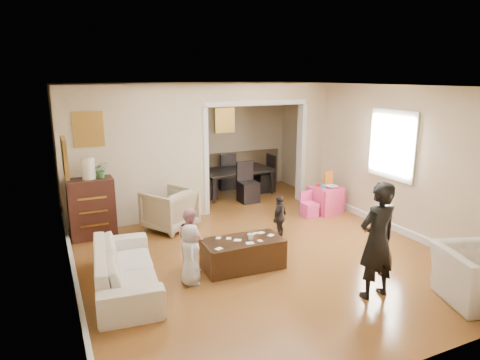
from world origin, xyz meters
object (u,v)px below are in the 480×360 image
table_lamp (88,169)px  child_toddler (280,217)px  play_table (325,200)px  dining_table (236,182)px  child_kneel_b (190,239)px  cyan_cup (323,186)px  armchair_back (170,209)px  dresser (92,208)px  adult_person (377,241)px  coffee_table (243,254)px  sofa (126,268)px  coffee_cup (251,237)px  child_kneel_a (190,254)px

table_lamp → child_toddler: 3.35m
play_table → dining_table: dining_table is taller
child_kneel_b → child_toddler: (1.75, 0.45, -0.06)m
cyan_cup → armchair_back: bearing=171.9°
dresser → play_table: dresser is taller
table_lamp → cyan_cup: 4.50m
armchair_back → adult_person: bearing=85.5°
play_table → child_toddler: bearing=-150.8°
coffee_table → play_table: play_table is taller
sofa → adult_person: size_ratio=1.29×
armchair_back → child_kneel_b: child_kneel_b is taller
coffee_cup → cyan_cup: size_ratio=1.21×
play_table → sofa: bearing=-160.2°
sofa → dining_table: dining_table is taller
table_lamp → child_toddler: bearing=-26.8°
sofa → coffee_cup: bearing=-88.6°
armchair_back → child_toddler: size_ratio=1.04×
child_kneel_a → dresser: bearing=36.0°
dresser → child_kneel_a: (1.00, -2.36, -0.10)m
dining_table → adult_person: (-0.38, -5.08, 0.45)m
coffee_table → child_kneel_a: child_kneel_a is taller
coffee_table → child_kneel_b: 0.80m
dresser → child_kneel_a: bearing=-67.1°
dining_table → coffee_table: bearing=-118.0°
play_table → coffee_table: bearing=-148.2°
sofa → armchair_back: bearing=-24.6°
armchair_back → dining_table: armchair_back is taller
coffee_cup → adult_person: bearing=-53.0°
cyan_cup → child_kneel_a: bearing=-152.8°
dining_table → child_kneel_b: 4.01m
sofa → child_kneel_b: child_kneel_b is taller
adult_person → child_toddler: adult_person is taller
child_kneel_b → dining_table: bearing=-50.9°
child_kneel_a → child_toddler: child_kneel_a is taller
dresser → child_kneel_b: (1.15, -1.91, -0.06)m
coffee_cup → adult_person: size_ratio=0.06×
sofa → adult_person: 3.26m
sofa → adult_person: bearing=-112.7°
child_kneel_a → child_kneel_b: bearing=-5.3°
dresser → dining_table: dresser is taller
coffee_table → sofa: bearing=176.8°
coffee_cup → child_kneel_a: size_ratio=0.11×
armchair_back → child_toddler: (1.57, -1.29, 0.02)m
adult_person → cyan_cup: bearing=-116.1°
sofa → child_toddler: bearing=-70.4°
armchair_back → adult_person: (1.68, -3.50, 0.38)m
sofa → child_kneel_b: size_ratio=2.12×
coffee_cup → child_kneel_a: (-0.95, -0.10, -0.06)m
table_lamp → cyan_cup: bearing=-7.9°
armchair_back → adult_person: adult_person is taller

